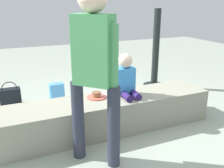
{
  "coord_description": "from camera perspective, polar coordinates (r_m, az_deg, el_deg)",
  "views": [
    {
      "loc": [
        -1.0,
        -2.43,
        1.41
      ],
      "look_at": [
        -0.04,
        -0.24,
        0.63
      ],
      "focal_mm": 40.84,
      "sensor_mm": 36.0,
      "label": 1
    }
  ],
  "objects": [
    {
      "name": "ground_plane",
      "position": [
        2.98,
        -1.13,
        -10.03
      ],
      "size": [
        12.0,
        12.0,
        0.0
      ],
      "primitive_type": "plane",
      "color": "#919C8F"
    },
    {
      "name": "concrete_ledge",
      "position": [
        2.9,
        -1.15,
        -6.77
      ],
      "size": [
        2.45,
        0.51,
        0.38
      ],
      "primitive_type": "cube",
      "color": "gray",
      "rests_on": "ground_plane"
    },
    {
      "name": "child_seated",
      "position": [
        2.86,
        3.12,
        1.47
      ],
      "size": [
        0.28,
        0.32,
        0.48
      ],
      "color": "#271755",
      "rests_on": "concrete_ledge"
    },
    {
      "name": "adult_standing",
      "position": [
        2.09,
        -4.04,
        4.98
      ],
      "size": [
        0.36,
        0.36,
        1.55
      ],
      "color": "#292D3D",
      "rests_on": "ground_plane"
    },
    {
      "name": "cake_plate",
      "position": [
        2.86,
        -3.47,
        -2.63
      ],
      "size": [
        0.22,
        0.22,
        0.07
      ],
      "color": "#E0594C",
      "rests_on": "concrete_ledge"
    },
    {
      "name": "gift_bag",
      "position": [
        3.68,
        -12.22,
        -2.16
      ],
      "size": [
        0.2,
        0.12,
        0.35
      ],
      "color": "#4C99E0",
      "rests_on": "ground_plane"
    },
    {
      "name": "railing_post",
      "position": [
        4.31,
        9.68,
        5.78
      ],
      "size": [
        0.36,
        0.36,
        1.3
      ],
      "color": "black",
      "rests_on": "ground_plane"
    },
    {
      "name": "water_bottle_near_gift",
      "position": [
        3.39,
        -3.58,
        -4.42
      ],
      "size": [
        0.06,
        0.06,
        0.24
      ],
      "color": "silver",
      "rests_on": "ground_plane"
    },
    {
      "name": "water_bottle_far_side",
      "position": [
        4.38,
        3.38,
        0.56
      ],
      "size": [
        0.07,
        0.07,
        0.19
      ],
      "color": "silver",
      "rests_on": "ground_plane"
    },
    {
      "name": "party_cup_red",
      "position": [
        4.11,
        8.39,
        -1.28
      ],
      "size": [
        0.07,
        0.07,
        0.11
      ],
      "primitive_type": "cylinder",
      "color": "red",
      "rests_on": "ground_plane"
    },
    {
      "name": "cake_box_white",
      "position": [
        4.12,
        2.12,
        -0.82
      ],
      "size": [
        0.35,
        0.34,
        0.14
      ],
      "primitive_type": "cube",
      "rotation": [
        0.0,
        0.0,
        0.23
      ],
      "color": "white",
      "rests_on": "ground_plane"
    },
    {
      "name": "handbag_black_leather",
      "position": [
        3.85,
        -21.8,
        -2.62
      ],
      "size": [
        0.28,
        0.14,
        0.35
      ],
      "color": "black",
      "rests_on": "ground_plane"
    }
  ]
}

